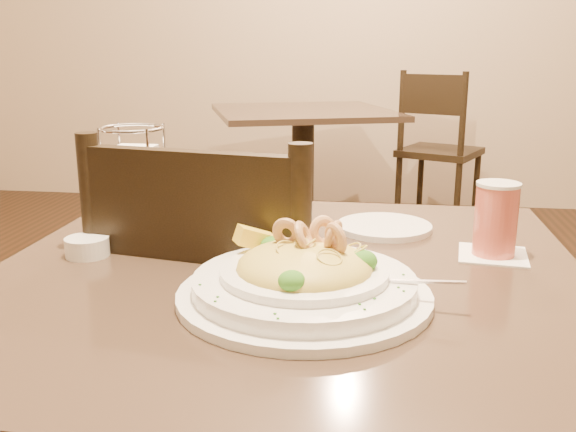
# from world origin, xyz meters

# --- Properties ---
(main_table) EXTENTS (0.90, 0.90, 0.74)m
(main_table) POSITION_xyz_m (0.00, 0.00, 0.50)
(main_table) COLOR black
(main_table) RESTS_ON ground
(background_table) EXTENTS (1.15, 1.15, 0.74)m
(background_table) POSITION_xyz_m (-0.27, 2.52, 0.50)
(background_table) COLOR black
(background_table) RESTS_ON ground
(dining_chair_near) EXTENTS (0.49, 0.49, 0.93)m
(dining_chair_near) POSITION_xyz_m (-0.13, 0.16, 0.50)
(dining_chair_near) COLOR black
(dining_chair_near) RESTS_ON ground
(dining_chair_far) EXTENTS (0.56, 0.56, 0.93)m
(dining_chair_far) POSITION_xyz_m (0.48, 2.93, 0.50)
(dining_chair_far) COLOR black
(dining_chair_far) RESTS_ON ground
(pasta_bowl) EXTENTS (0.38, 0.34, 0.11)m
(pasta_bowl) POSITION_xyz_m (0.04, -0.11, 0.77)
(pasta_bowl) COLOR white
(pasta_bowl) RESTS_ON main_table
(drink_glass) EXTENTS (0.12, 0.12, 0.12)m
(drink_glass) POSITION_xyz_m (0.32, 0.12, 0.80)
(drink_glass) COLOR white
(drink_glass) RESTS_ON main_table
(bread_basket) EXTENTS (0.29, 0.25, 0.07)m
(bread_basket) POSITION_xyz_m (-0.14, 0.30, 0.76)
(bread_basket) COLOR black
(bread_basket) RESTS_ON main_table
(napkin_caddy) EXTENTS (0.12, 0.12, 0.19)m
(napkin_caddy) POSITION_xyz_m (-0.32, 0.23, 0.82)
(napkin_caddy) COLOR silver
(napkin_caddy) RESTS_ON main_table
(side_plate) EXTENTS (0.20, 0.20, 0.01)m
(side_plate) POSITION_xyz_m (0.15, 0.24, 0.74)
(side_plate) COLOR white
(side_plate) RESTS_ON main_table
(butter_ramekin) EXTENTS (0.08, 0.08, 0.03)m
(butter_ramekin) POSITION_xyz_m (-0.33, 0.02, 0.75)
(butter_ramekin) COLOR white
(butter_ramekin) RESTS_ON main_table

